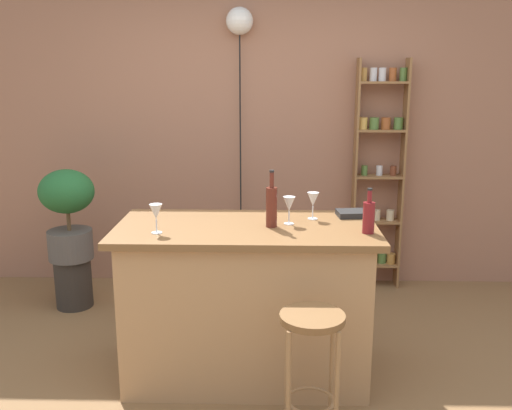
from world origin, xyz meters
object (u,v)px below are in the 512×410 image
object	(u,v)px
bar_stool	(312,348)
potted_plant	(68,209)
cookbook	(354,213)
wine_glass_center	(313,200)
wine_glass_right	(156,213)
spice_shelf	(378,175)
bottle_spirits_clear	(369,216)
pendant_globe_light	(240,25)
plant_stool	(74,282)
bottle_wine_red	(272,206)
wine_glass_left	(289,205)

from	to	relation	value
bar_stool	potted_plant	bearing A→B (deg)	137.19
cookbook	bar_stool	bearing A→B (deg)	-115.70
wine_glass_center	wine_glass_right	distance (m)	0.94
spice_shelf	bottle_spirits_clear	xyz separation A→B (m)	(-0.35, -1.64, 0.06)
spice_shelf	cookbook	world-z (taller)	spice_shelf
bar_stool	pendant_globe_light	xyz separation A→B (m)	(-0.46, 2.18, 1.67)
spice_shelf	cookbook	distance (m)	1.32
bottle_spirits_clear	plant_stool	bearing A→B (deg)	151.79
potted_plant	pendant_globe_light	bearing A→B (deg)	23.39
potted_plant	plant_stool	bearing A→B (deg)	180.00
bar_stool	cookbook	distance (m)	1.03
spice_shelf	plant_stool	distance (m)	2.61
spice_shelf	bottle_wine_red	world-z (taller)	spice_shelf
bottle_spirits_clear	wine_glass_center	size ratio (longest dim) A/B	1.55
bar_stool	bottle_wine_red	world-z (taller)	bottle_wine_red
wine_glass_center	spice_shelf	bearing A→B (deg)	64.48
spice_shelf	cookbook	xyz separation A→B (m)	(-0.38, -1.27, -0.01)
potted_plant	wine_glass_left	distance (m)	1.92
wine_glass_center	pendant_globe_light	xyz separation A→B (m)	(-0.51, 1.38, 1.11)
wine_glass_right	plant_stool	bearing A→B (deg)	128.55
bar_stool	wine_glass_left	size ratio (longest dim) A/B	4.15
spice_shelf	potted_plant	xyz separation A→B (m)	(-2.44, -0.52, -0.19)
potted_plant	pendant_globe_light	distance (m)	1.97
spice_shelf	plant_stool	xyz separation A→B (m)	(-2.44, -0.52, -0.78)
wine_glass_left	plant_stool	bearing A→B (deg)	150.36
cookbook	potted_plant	bearing A→B (deg)	154.09
wine_glass_right	cookbook	size ratio (longest dim) A/B	0.78
plant_stool	bottle_wine_red	distance (m)	2.04
bar_stool	pendant_globe_light	world-z (taller)	pendant_globe_light
cookbook	wine_glass_left	bearing A→B (deg)	-160.98
wine_glass_right	cookbook	xyz separation A→B (m)	(1.15, 0.40, -0.10)
wine_glass_center	cookbook	size ratio (longest dim) A/B	0.78
bottle_spirits_clear	pendant_globe_light	size ratio (longest dim) A/B	0.11
bottle_wine_red	pendant_globe_light	size ratio (longest dim) A/B	0.14
wine_glass_right	bottle_wine_red	bearing A→B (deg)	12.93
bottle_wine_red	cookbook	xyz separation A→B (m)	(0.51, 0.25, -0.11)
spice_shelf	bottle_wine_red	distance (m)	1.76
wine_glass_left	pendant_globe_light	distance (m)	1.90
plant_stool	wine_glass_center	xyz separation A→B (m)	(1.80, -0.82, 0.86)
cookbook	pendant_globe_light	xyz separation A→B (m)	(-0.77, 1.31, 1.21)
potted_plant	wine_glass_center	size ratio (longest dim) A/B	4.28
bottle_wine_red	bar_stool	bearing A→B (deg)	-72.17
potted_plant	wine_glass_left	xyz separation A→B (m)	(1.65, -0.94, 0.27)
wine_glass_right	bottle_spirits_clear	bearing A→B (deg)	1.45
bar_stool	bottle_wine_red	distance (m)	0.86
bar_stool	wine_glass_right	distance (m)	1.11
bottle_spirits_clear	wine_glass_right	distance (m)	1.17
spice_shelf	wine_glass_center	size ratio (longest dim) A/B	11.70
cookbook	bottle_wine_red	bearing A→B (deg)	-159.66
potted_plant	pendant_globe_light	xyz separation A→B (m)	(1.29, 0.56, 1.38)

